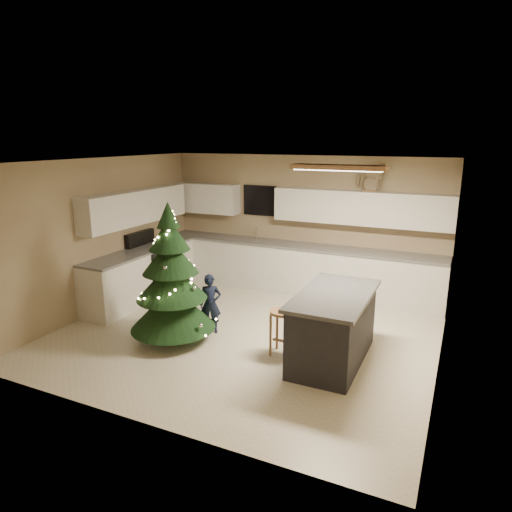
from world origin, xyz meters
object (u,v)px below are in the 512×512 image
bar_stool (282,322)px  island (333,327)px  christmas_tree (171,285)px  rocking_horse (370,176)px  toddler (210,304)px

bar_stool → island: bearing=11.0°
christmas_tree → rocking_horse: size_ratio=3.25×
bar_stool → toddler: bearing=169.6°
rocking_horse → christmas_tree: bearing=154.1°
christmas_tree → toddler: 0.71m
bar_stool → rocking_horse: size_ratio=1.01×
bar_stool → christmas_tree: (-1.64, -0.22, 0.36)m
bar_stool → christmas_tree: bearing=-172.4°
bar_stool → toddler: size_ratio=0.70×
toddler → island: bearing=-30.5°
toddler → rocking_horse: (1.81, 2.50, 1.81)m
bar_stool → toddler: (-1.27, 0.23, -0.02)m
bar_stool → rocking_horse: (0.54, 2.74, 1.79)m
bar_stool → rocking_horse: rocking_horse is taller
island → christmas_tree: size_ratio=0.82×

